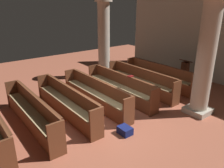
# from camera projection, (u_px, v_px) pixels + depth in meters

# --- Properties ---
(ground_plane) EXTENTS (19.20, 19.20, 0.00)m
(ground_plane) POSITION_uv_depth(u_px,v_px,m) (107.00, 119.00, 7.01)
(ground_plane) COLOR #AD5B42
(back_wall) EXTENTS (10.00, 0.16, 4.50)m
(back_wall) POSITION_uv_depth(u_px,v_px,m) (215.00, 33.00, 9.75)
(back_wall) COLOR beige
(back_wall) RESTS_ON ground
(pew_row_0) EXTENTS (3.64, 0.46, 0.94)m
(pew_row_0) POSITION_uv_depth(u_px,v_px,m) (159.00, 74.00, 9.73)
(pew_row_0) COLOR brown
(pew_row_0) RESTS_ON ground
(pew_row_1) EXTENTS (3.64, 0.46, 0.94)m
(pew_row_1) POSITION_uv_depth(u_px,v_px,m) (140.00, 80.00, 9.07)
(pew_row_1) COLOR brown
(pew_row_1) RESTS_ON ground
(pew_row_2) EXTENTS (3.64, 0.47, 0.94)m
(pew_row_2) POSITION_uv_depth(u_px,v_px,m) (120.00, 86.00, 8.41)
(pew_row_2) COLOR brown
(pew_row_2) RESTS_ON ground
(pew_row_3) EXTENTS (3.64, 0.46, 0.94)m
(pew_row_3) POSITION_uv_depth(u_px,v_px,m) (95.00, 93.00, 7.75)
(pew_row_3) COLOR brown
(pew_row_3) RESTS_ON ground
(pew_row_4) EXTENTS (3.64, 0.46, 0.94)m
(pew_row_4) POSITION_uv_depth(u_px,v_px,m) (66.00, 101.00, 7.10)
(pew_row_4) COLOR brown
(pew_row_4) RESTS_ON ground
(pew_row_5) EXTENTS (3.64, 0.47, 0.94)m
(pew_row_5) POSITION_uv_depth(u_px,v_px,m) (31.00, 111.00, 6.44)
(pew_row_5) COLOR brown
(pew_row_5) RESTS_ON ground
(pillar_aisle_side) EXTENTS (0.82, 0.82, 3.85)m
(pillar_aisle_side) POSITION_uv_depth(u_px,v_px,m) (206.00, 55.00, 6.72)
(pillar_aisle_side) COLOR #B6AD9A
(pillar_aisle_side) RESTS_ON ground
(pillar_far_side) EXTENTS (0.82, 0.82, 3.85)m
(pillar_far_side) POSITION_uv_depth(u_px,v_px,m) (104.00, 36.00, 10.43)
(pillar_far_side) COLOR #B6AD9A
(pillar_far_side) RESTS_ON ground
(lectern) EXTENTS (0.48, 0.45, 1.08)m
(lectern) POSITION_uv_depth(u_px,v_px,m) (185.00, 73.00, 10.17)
(lectern) COLOR #562B1A
(lectern) RESTS_ON ground
(hymn_book) EXTENTS (0.15, 0.21, 0.03)m
(hymn_book) POSITION_uv_depth(u_px,v_px,m) (131.00, 76.00, 8.07)
(hymn_book) COLOR maroon
(hymn_book) RESTS_ON pew_row_2
(kneeler_box_navy) EXTENTS (0.40, 0.31, 0.21)m
(kneeler_box_navy) POSITION_uv_depth(u_px,v_px,m) (125.00, 130.00, 6.17)
(kneeler_box_navy) COLOR navy
(kneeler_box_navy) RESTS_ON ground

